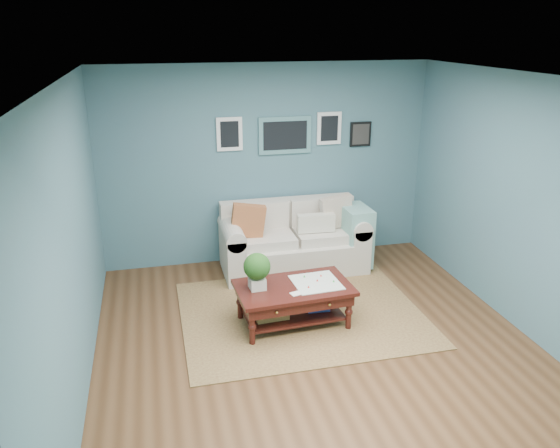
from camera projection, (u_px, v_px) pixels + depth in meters
name	position (u px, v px, depth m)	size (l,w,h in m)	color
room_shell	(322.00, 224.00, 5.19)	(5.00, 5.02, 2.70)	brown
area_rug	(301.00, 313.00, 6.30)	(2.72, 2.18, 0.01)	brown
loveseat	(299.00, 239.00, 7.39)	(1.96, 0.89, 1.01)	beige
coffee_table	(288.00, 293.00, 5.96)	(1.29, 0.80, 0.87)	black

